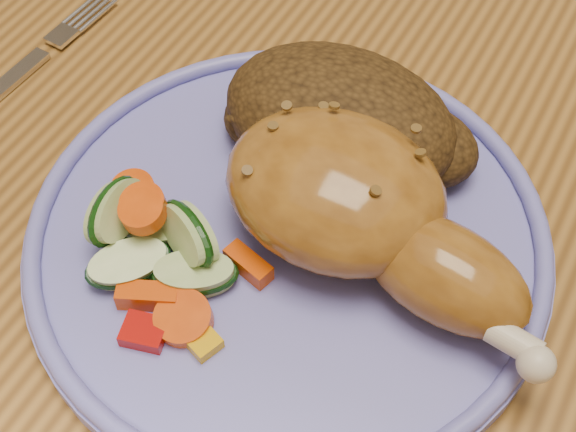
{
  "coord_description": "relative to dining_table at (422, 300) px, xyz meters",
  "views": [
    {
      "loc": [
        0.05,
        -0.27,
        1.12
      ],
      "look_at": [
        -0.07,
        -0.05,
        0.78
      ],
      "focal_mm": 50.0,
      "sensor_mm": 36.0,
      "label": 1
    }
  ],
  "objects": [
    {
      "name": "dining_table",
      "position": [
        0.0,
        0.0,
        0.0
      ],
      "size": [
        0.9,
        1.4,
        0.75
      ],
      "color": "olive",
      "rests_on": "ground"
    },
    {
      "name": "plate_rim",
      "position": [
        -0.07,
        -0.05,
        0.1
      ],
      "size": [
        0.28,
        0.28,
        0.01
      ],
      "primitive_type": "torus",
      "color": "#6D6CCB",
      "rests_on": "plate"
    },
    {
      "name": "rice_pilaf",
      "position": [
        -0.07,
        0.01,
        0.12
      ],
      "size": [
        0.15,
        0.1,
        0.06
      ],
      "color": "#412A10",
      "rests_on": "plate"
    },
    {
      "name": "fork",
      "position": [
        -0.29,
        -0.02,
        0.09
      ],
      "size": [
        0.02,
        0.15,
        0.0
      ],
      "color": "silver",
      "rests_on": "dining_table"
    },
    {
      "name": "plate",
      "position": [
        -0.07,
        -0.05,
        0.09
      ],
      "size": [
        0.28,
        0.28,
        0.01
      ],
      "primitive_type": "cylinder",
      "color": "#6D6CCB",
      "rests_on": "dining_table"
    },
    {
      "name": "vegetable_pile",
      "position": [
        -0.12,
        -0.1,
        0.11
      ],
      "size": [
        0.11,
        0.09,
        0.04
      ],
      "color": "#A50A05",
      "rests_on": "plate"
    },
    {
      "name": "chicken_leg",
      "position": [
        -0.03,
        -0.04,
        0.13
      ],
      "size": [
        0.19,
        0.1,
        0.06
      ],
      "color": "#9C6320",
      "rests_on": "plate"
    }
  ]
}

